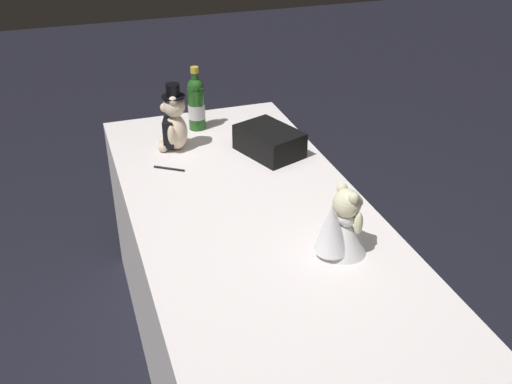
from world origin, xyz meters
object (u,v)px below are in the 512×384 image
at_px(teddy_bear_bride, 341,226).
at_px(gift_case_black, 269,141).
at_px(champagne_bottle, 196,103).
at_px(teddy_bear_groom, 173,123).
at_px(signing_pen, 168,168).

relative_size(teddy_bear_bride, gift_case_black, 0.73).
xyz_separation_m(teddy_bear_bride, champagne_bottle, (1.08, 0.20, 0.02)).
relative_size(teddy_bear_groom, teddy_bear_bride, 1.25).
distance_m(teddy_bear_bride, gift_case_black, 0.74).
bearing_deg(teddy_bear_groom, champagne_bottle, -38.82).
relative_size(champagne_bottle, gift_case_black, 0.92).
distance_m(teddy_bear_bride, signing_pen, 0.84).
xyz_separation_m(teddy_bear_groom, champagne_bottle, (0.17, -0.14, 0.01)).
bearing_deg(teddy_bear_groom, gift_case_black, -114.66).
bearing_deg(signing_pen, teddy_bear_bride, -150.94).
xyz_separation_m(teddy_bear_groom, teddy_bear_bride, (-0.90, -0.34, -0.02)).
bearing_deg(teddy_bear_bride, champagne_bottle, 10.35).
relative_size(teddy_bear_groom, gift_case_black, 0.91).
bearing_deg(teddy_bear_bride, gift_case_black, -2.20).
height_order(teddy_bear_bride, gift_case_black, teddy_bear_bride).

